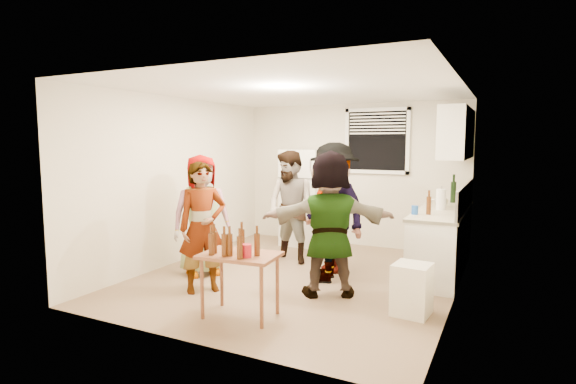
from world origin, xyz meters
The scene contains 23 objects.
room centered at (0.00, 0.00, 0.00)m, with size 4.00×4.50×2.50m, color beige, non-canonical shape.
window centered at (0.45, 2.21, 1.85)m, with size 1.12×0.10×1.06m, color white, non-canonical shape.
refrigerator centered at (-0.75, 1.88, 0.85)m, with size 0.70×0.70×1.70m, color white.
counter_lower centered at (1.70, 1.15, 0.43)m, with size 0.60×2.20×0.86m, color white.
countertop centered at (1.70, 1.15, 0.88)m, with size 0.64×2.22×0.04m, color beige.
backsplash centered at (1.99, 1.15, 1.08)m, with size 0.03×2.20×0.36m, color #B6B0A8.
upper_cabinets centered at (1.83, 1.35, 1.95)m, with size 0.34×1.60×0.70m, color white.
kettle centered at (1.65, 1.36, 0.90)m, with size 0.23×0.19×0.19m, color silver, non-canonical shape.
paper_towel centered at (1.68, 1.08, 0.90)m, with size 0.13×0.13×0.28m, color white.
wine_bottle centered at (1.75, 1.92, 0.90)m, with size 0.08×0.08×0.32m, color black.
beer_bottle_counter centered at (1.60, 0.55, 0.90)m, with size 0.06×0.06×0.23m, color #47230C.
blue_cup centered at (1.44, 0.48, 0.90)m, with size 0.09×0.09×0.12m, color #1C50B5.
picture_frame centered at (1.92, 1.60, 0.98)m, with size 0.02×0.20×0.16m, color gold.
trash_bin centered at (1.64, -0.66, 0.25)m, with size 0.37×0.37×0.55m, color white.
serving_table centered at (0.04, -1.51, 0.00)m, with size 0.80×0.53×0.67m, color brown, non-canonical shape.
beer_bottle_table centered at (0.00, -1.41, 0.67)m, with size 0.06×0.06×0.23m, color #47230C.
red_cup centered at (0.18, -1.60, 0.67)m, with size 0.10×0.10×0.13m, color #B01621.
guest_grey centered at (-1.27, -0.43, 0.00)m, with size 0.81×1.66×0.53m, color gray.
guest_stripe centered at (-0.81, -1.02, 0.00)m, with size 0.58×1.60×0.38m, color #141933.
guest_back_left centered at (-0.43, 0.66, 0.00)m, with size 0.83×1.71×0.65m, color brown.
guest_back_right centered at (0.32, 0.51, 0.00)m, with size 1.18×1.83×0.68m, color #3A3A3F.
guest_black centered at (0.38, 0.08, 0.00)m, with size 0.96×1.64×0.40m, color black.
guest_orange centered at (0.63, -0.47, 0.00)m, with size 1.61×1.74×0.51m, color #B98246.
Camera 1 is at (2.51, -5.38, 1.83)m, focal length 28.00 mm.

